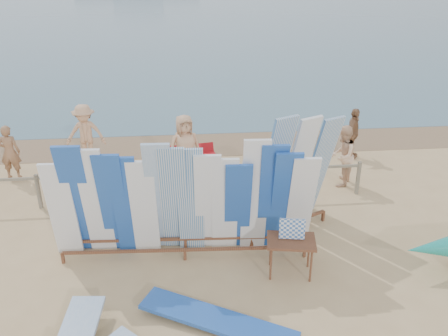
{
  "coord_description": "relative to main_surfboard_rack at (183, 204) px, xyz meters",
  "views": [
    {
      "loc": [
        1.48,
        -7.68,
        5.58
      ],
      "look_at": [
        2.49,
        2.65,
        1.03
      ],
      "focal_mm": 38.0,
      "sensor_mm": 36.0,
      "label": 1
    }
  ],
  "objects": [
    {
      "name": "ground",
      "position": [
        -1.49,
        -0.65,
        -1.17
      ],
      "size": [
        160.0,
        160.0,
        0.0
      ],
      "primitive_type": "plane",
      "color": "tan",
      "rests_on": "ground"
    },
    {
      "name": "wet_sand_strip",
      "position": [
        -1.49,
        6.55,
        -1.17
      ],
      "size": [
        40.0,
        2.6,
        0.01
      ],
      "primitive_type": "cube",
      "color": "#87694C",
      "rests_on": "ground"
    },
    {
      "name": "fence",
      "position": [
        -1.49,
        2.35,
        -0.54
      ],
      "size": [
        12.08,
        0.08,
        0.9
      ],
      "color": "gray",
      "rests_on": "ground"
    },
    {
      "name": "main_surfboard_rack",
      "position": [
        0.0,
        0.0,
        0.0
      ],
      "size": [
        5.26,
        1.0,
        2.6
      ],
      "rotation": [
        0.0,
        0.0,
        -0.05
      ],
      "color": "brown",
      "rests_on": "ground"
    },
    {
      "name": "side_surfboard_rack",
      "position": [
        2.24,
        0.82,
        0.09
      ],
      "size": [
        2.53,
        1.73,
        2.8
      ],
      "rotation": [
        0.0,
        0.0,
        0.46
      ],
      "color": "brown",
      "rests_on": "ground"
    },
    {
      "name": "vendor_table",
      "position": [
        2.0,
        -0.85,
        -0.77
      ],
      "size": [
        1.01,
        0.79,
        1.21
      ],
      "rotation": [
        0.0,
        0.0,
        -0.18
      ],
      "color": "brown",
      "rests_on": "ground"
    },
    {
      "name": "flat_board_d",
      "position": [
        0.49,
        -2.16,
        -1.17
      ],
      "size": [
        2.66,
        1.73,
        0.21
      ],
      "primitive_type": "cube",
      "rotation": [
        0.05,
        0.0,
        1.1
      ],
      "color": "#2353B0",
      "rests_on": "ground"
    },
    {
      "name": "beach_chair_left",
      "position": [
        -2.19,
        3.21,
        -0.91
      ],
      "size": [
        0.69,
        0.71,
        0.91
      ],
      "rotation": [
        0.0,
        0.0,
        -0.22
      ],
      "color": "red",
      "rests_on": "ground"
    },
    {
      "name": "beach_chair_right",
      "position": [
        -0.04,
        3.7,
        -0.91
      ],
      "size": [
        0.59,
        0.61,
        0.91
      ],
      "rotation": [
        0.0,
        0.0,
        -0.02
      ],
      "color": "red",
      "rests_on": "ground"
    },
    {
      "name": "stroller",
      "position": [
        0.73,
        3.51,
        -0.77
      ],
      "size": [
        0.64,
        0.82,
        1.01
      ],
      "rotation": [
        0.0,
        0.0,
        0.19
      ],
      "color": "red",
      "rests_on": "ground"
    },
    {
      "name": "beachgoer_10",
      "position": [
        5.22,
        4.81,
        -0.4
      ],
      "size": [
        0.81,
        0.98,
        1.55
      ],
      "primitive_type": "imported",
      "rotation": [
        0.0,
        0.0,
        1.03
      ],
      "color": "#8C6042",
      "rests_on": "ground"
    },
    {
      "name": "beachgoer_1",
      "position": [
        -4.69,
        4.25,
        -0.4
      ],
      "size": [
        0.57,
        0.32,
        1.54
      ],
      "primitive_type": "imported",
      "rotation": [
        0.0,
        0.0,
        3.13
      ],
      "color": "#8C6042",
      "rests_on": "ground"
    },
    {
      "name": "beachgoer_8",
      "position": [
        4.26,
        2.95,
        -0.34
      ],
      "size": [
        0.74,
        0.89,
        1.66
      ],
      "primitive_type": "imported",
      "rotation": [
        0.0,
        0.0,
        4.19
      ],
      "color": "beige",
      "rests_on": "ground"
    },
    {
      "name": "beachgoer_6",
      "position": [
        0.1,
        3.67,
        -0.24
      ],
      "size": [
        1.0,
        0.67,
        1.86
      ],
      "primitive_type": "imported",
      "rotation": [
        0.0,
        0.0,
        0.28
      ],
      "color": "tan",
      "rests_on": "ground"
    },
    {
      "name": "beachgoer_3",
      "position": [
        -2.8,
        5.21,
        -0.28
      ],
      "size": [
        1.17,
        0.51,
        1.79
      ],
      "primitive_type": "imported",
      "rotation": [
        0.0,
        0.0,
        6.26
      ],
      "color": "tan",
      "rests_on": "ground"
    }
  ]
}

